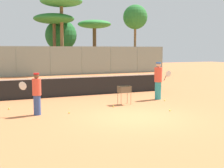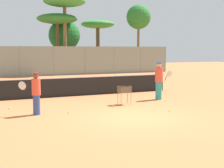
{
  "view_description": "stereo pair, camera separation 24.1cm",
  "coord_description": "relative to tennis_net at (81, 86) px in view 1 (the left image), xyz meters",
  "views": [
    {
      "loc": [
        -5.64,
        -10.26,
        2.59
      ],
      "look_at": [
        0.28,
        2.65,
        1.0
      ],
      "focal_mm": 50.0,
      "sensor_mm": 36.0,
      "label": 1
    },
    {
      "loc": [
        -5.42,
        -10.36,
        2.59
      ],
      "look_at": [
        0.28,
        2.65,
        1.0
      ],
      "focal_mm": 50.0,
      "sensor_mm": 36.0,
      "label": 2
    }
  ],
  "objects": [
    {
      "name": "player_white_outfit",
      "position": [
        -3.28,
        -4.18,
        0.31
      ],
      "size": [
        0.88,
        0.38,
        1.67
      ],
      "rotation": [
        0.0,
        0.0,
        2.87
      ],
      "color": "#334C8C",
      "rests_on": "ground_plane"
    },
    {
      "name": "tree_0",
      "position": [
        2.65,
        16.23,
        5.12
      ],
      "size": [
        4.26,
        4.26,
        6.29
      ],
      "color": "brown",
      "rests_on": "ground_plane"
    },
    {
      "name": "tennis_ball_2",
      "position": [
        0.17,
        -3.91,
        -0.53
      ],
      "size": [
        0.07,
        0.07,
        0.07
      ],
      "primitive_type": "sphere",
      "color": "#D1E54C",
      "rests_on": "ground_plane"
    },
    {
      "name": "tennis_ball_0",
      "position": [
        1.94,
        -5.74,
        -0.53
      ],
      "size": [
        0.07,
        0.07,
        0.07
      ],
      "primitive_type": "sphere",
      "color": "#D1E54C",
      "rests_on": "ground_plane"
    },
    {
      "name": "player_red_cap",
      "position": [
        3.21,
        -2.89,
        0.44
      ],
      "size": [
        0.95,
        0.4,
        1.92
      ],
      "rotation": [
        0.0,
        0.0,
        6.07
      ],
      "color": "teal",
      "rests_on": "ground_plane"
    },
    {
      "name": "tree_3",
      "position": [
        3.94,
        18.28,
        3.56
      ],
      "size": [
        3.54,
        3.54,
        5.92
      ],
      "color": "brown",
      "rests_on": "ground_plane"
    },
    {
      "name": "back_fence",
      "position": [
        0.0,
        13.81,
        0.87
      ],
      "size": [
        29.27,
        0.08,
        2.86
      ],
      "color": "gray",
      "rests_on": "ground_plane"
    },
    {
      "name": "ground_plane",
      "position": [
        0.0,
        -6.18,
        -0.56
      ],
      "size": [
        80.0,
        80.0,
        0.0
      ],
      "primitive_type": "plane",
      "color": "#C67242"
    },
    {
      "name": "tennis_net",
      "position": [
        0.0,
        0.0,
        0.0
      ],
      "size": [
        10.64,
        0.1,
        1.07
      ],
      "color": "#26592D",
      "rests_on": "ground_plane"
    },
    {
      "name": "tree_2",
      "position": [
        3.23,
        15.35,
        6.74
      ],
      "size": [
        4.32,
        4.32,
        8.01
      ],
      "color": "brown",
      "rests_on": "ground_plane"
    },
    {
      "name": "tree_4",
      "position": [
        12.14,
        15.85,
        5.68
      ],
      "size": [
        2.83,
        2.83,
        7.71
      ],
      "color": "brown",
      "rests_on": "ground_plane"
    },
    {
      "name": "tennis_ball_1",
      "position": [
        3.25,
        -3.45,
        -0.53
      ],
      "size": [
        0.07,
        0.07,
        0.07
      ],
      "primitive_type": "sphere",
      "color": "#D1E54C",
      "rests_on": "ground_plane"
    },
    {
      "name": "ball_cart",
      "position": [
        0.91,
        -3.52,
        0.09
      ],
      "size": [
        0.56,
        0.41,
        0.87
      ],
      "color": "brown",
      "rests_on": "ground_plane"
    },
    {
      "name": "tennis_ball_3",
      "position": [
        -4.17,
        -2.54,
        -0.53
      ],
      "size": [
        0.07,
        0.07,
        0.07
      ],
      "primitive_type": "sphere",
      "color": "#D1E54C",
      "rests_on": "ground_plane"
    },
    {
      "name": "tree_1",
      "position": [
        8.13,
        18.62,
        4.81
      ],
      "size": [
        3.96,
        3.96,
        6.04
      ],
      "color": "brown",
      "rests_on": "ground_plane"
    },
    {
      "name": "tennis_ball_4",
      "position": [
        -2.05,
        -4.45,
        -0.53
      ],
      "size": [
        0.07,
        0.07,
        0.07
      ],
      "primitive_type": "sphere",
      "color": "#D1E54C",
      "rests_on": "ground_plane"
    }
  ]
}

